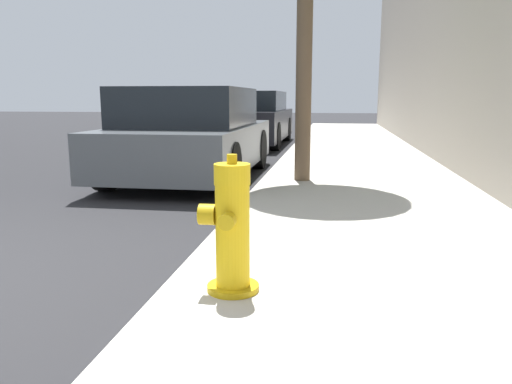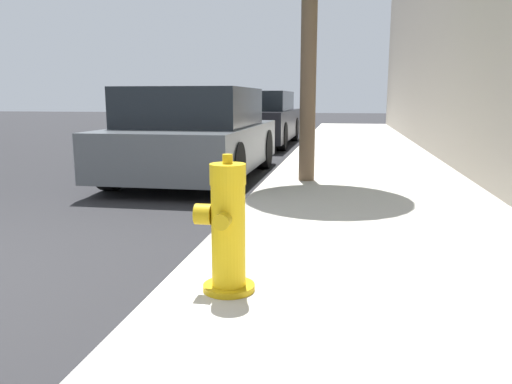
# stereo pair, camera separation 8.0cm
# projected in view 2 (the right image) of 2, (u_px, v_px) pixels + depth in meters

# --- Properties ---
(sidewalk_slab) EXTENTS (2.78, 40.00, 0.11)m
(sidewalk_slab) POSITION_uv_depth(u_px,v_px,m) (400.00, 324.00, 2.60)
(sidewalk_slab) COLOR #B7B2A8
(sidewalk_slab) RESTS_ON ground_plane
(fire_hydrant) EXTENTS (0.34, 0.35, 0.80)m
(fire_hydrant) POSITION_uv_depth(u_px,v_px,m) (227.00, 230.00, 2.85)
(fire_hydrant) COLOR #C39C11
(fire_hydrant) RESTS_ON sidewalk_slab
(parked_car_near) EXTENTS (1.88, 3.95, 1.36)m
(parked_car_near) POSITION_uv_depth(u_px,v_px,m) (196.00, 135.00, 7.57)
(parked_car_near) COLOR #4C5156
(parked_car_near) RESTS_ON ground_plane
(parked_car_mid) EXTENTS (1.80, 4.48, 1.39)m
(parked_car_mid) POSITION_uv_depth(u_px,v_px,m) (258.00, 119.00, 13.03)
(parked_car_mid) COLOR black
(parked_car_mid) RESTS_ON ground_plane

